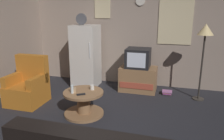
# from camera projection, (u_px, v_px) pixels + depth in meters

# --- Properties ---
(ground_plane) EXTENTS (12.00, 12.00, 0.00)m
(ground_plane) POSITION_uv_depth(u_px,v_px,m) (99.00, 130.00, 3.56)
(ground_plane) COLOR #232328
(wall_with_art) EXTENTS (5.20, 0.12, 2.77)m
(wall_with_art) POSITION_uv_depth(u_px,v_px,m) (131.00, 29.00, 5.46)
(wall_with_art) COLOR gray
(wall_with_art) RESTS_ON ground_plane
(fridge) EXTENTS (0.60, 0.62, 1.77)m
(fridge) POSITION_uv_depth(u_px,v_px,m) (86.00, 56.00, 5.43)
(fridge) COLOR silver
(fridge) RESTS_ON ground_plane
(tv_stand) EXTENTS (0.84, 0.53, 0.57)m
(tv_stand) POSITION_uv_depth(u_px,v_px,m) (138.00, 79.00, 5.20)
(tv_stand) COLOR #8E6642
(tv_stand) RESTS_ON ground_plane
(crt_tv) EXTENTS (0.54, 0.51, 0.44)m
(crt_tv) POSITION_uv_depth(u_px,v_px,m) (138.00, 58.00, 5.06)
(crt_tv) COLOR black
(crt_tv) RESTS_ON tv_stand
(standing_lamp) EXTENTS (0.32, 0.32, 1.59)m
(standing_lamp) POSITION_uv_depth(u_px,v_px,m) (205.00, 36.00, 4.39)
(standing_lamp) COLOR #332D28
(standing_lamp) RESTS_ON ground_plane
(coffee_table) EXTENTS (0.72, 0.72, 0.44)m
(coffee_table) POSITION_uv_depth(u_px,v_px,m) (84.00, 103.00, 4.02)
(coffee_table) COLOR #8E6642
(coffee_table) RESTS_ON ground_plane
(wine_glass) EXTENTS (0.05, 0.05, 0.15)m
(wine_glass) POSITION_uv_depth(u_px,v_px,m) (72.00, 89.00, 3.87)
(wine_glass) COLOR silver
(wine_glass) RESTS_ON coffee_table
(mug_ceramic_white) EXTENTS (0.08, 0.08, 0.09)m
(mug_ceramic_white) POSITION_uv_depth(u_px,v_px,m) (92.00, 87.00, 4.05)
(mug_ceramic_white) COLOR silver
(mug_ceramic_white) RESTS_ON coffee_table
(mug_ceramic_tan) EXTENTS (0.08, 0.08, 0.09)m
(mug_ceramic_tan) POSITION_uv_depth(u_px,v_px,m) (74.00, 90.00, 3.90)
(mug_ceramic_tan) COLOR tan
(mug_ceramic_tan) RESTS_ON coffee_table
(remote_control) EXTENTS (0.15, 0.12, 0.02)m
(remote_control) POSITION_uv_depth(u_px,v_px,m) (81.00, 94.00, 3.81)
(remote_control) COLOR black
(remote_control) RESTS_ON coffee_table
(armchair) EXTENTS (0.68, 0.68, 0.96)m
(armchair) POSITION_uv_depth(u_px,v_px,m) (28.00, 87.00, 4.51)
(armchair) COLOR #B2661E
(armchair) RESTS_ON ground_plane
(book_stack) EXTENTS (0.22, 0.17, 0.09)m
(book_stack) POSITION_uv_depth(u_px,v_px,m) (167.00, 93.00, 5.00)
(book_stack) COLOR #4F4A3C
(book_stack) RESTS_ON ground_plane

